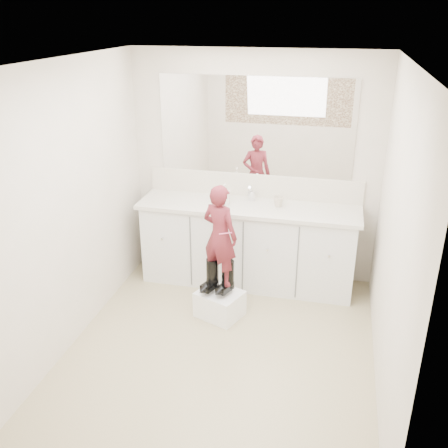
# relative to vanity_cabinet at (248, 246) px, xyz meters

# --- Properties ---
(floor) EXTENTS (3.00, 3.00, 0.00)m
(floor) POSITION_rel_vanity_cabinet_xyz_m (0.00, -1.23, -0.42)
(floor) COLOR #968962
(floor) RESTS_ON ground
(ceiling) EXTENTS (3.00, 3.00, 0.00)m
(ceiling) POSITION_rel_vanity_cabinet_xyz_m (0.00, -1.23, 1.97)
(ceiling) COLOR white
(ceiling) RESTS_ON wall_back
(wall_back) EXTENTS (2.60, 0.00, 2.60)m
(wall_back) POSITION_rel_vanity_cabinet_xyz_m (0.00, 0.27, 0.77)
(wall_back) COLOR beige
(wall_back) RESTS_ON floor
(wall_front) EXTENTS (2.60, 0.00, 2.60)m
(wall_front) POSITION_rel_vanity_cabinet_xyz_m (0.00, -2.73, 0.77)
(wall_front) COLOR beige
(wall_front) RESTS_ON floor
(wall_left) EXTENTS (0.00, 3.00, 3.00)m
(wall_left) POSITION_rel_vanity_cabinet_xyz_m (-1.30, -1.23, 0.78)
(wall_left) COLOR beige
(wall_left) RESTS_ON floor
(wall_right) EXTENTS (0.00, 3.00, 3.00)m
(wall_right) POSITION_rel_vanity_cabinet_xyz_m (1.30, -1.23, 0.78)
(wall_right) COLOR beige
(wall_right) RESTS_ON floor
(vanity_cabinet) EXTENTS (2.20, 0.55, 0.85)m
(vanity_cabinet) POSITION_rel_vanity_cabinet_xyz_m (0.00, 0.00, 0.00)
(vanity_cabinet) COLOR silver
(vanity_cabinet) RESTS_ON floor
(countertop) EXTENTS (2.28, 0.58, 0.04)m
(countertop) POSITION_rel_vanity_cabinet_xyz_m (0.00, -0.01, 0.45)
(countertop) COLOR beige
(countertop) RESTS_ON vanity_cabinet
(backsplash) EXTENTS (2.28, 0.03, 0.25)m
(backsplash) POSITION_rel_vanity_cabinet_xyz_m (0.00, 0.26, 0.59)
(backsplash) COLOR beige
(backsplash) RESTS_ON countertop
(mirror) EXTENTS (2.00, 0.02, 1.00)m
(mirror) POSITION_rel_vanity_cabinet_xyz_m (0.00, 0.26, 1.22)
(mirror) COLOR white
(mirror) RESTS_ON wall_back
(dot_panel) EXTENTS (2.00, 0.01, 1.20)m
(dot_panel) POSITION_rel_vanity_cabinet_xyz_m (0.00, -2.71, 1.22)
(dot_panel) COLOR #472819
(dot_panel) RESTS_ON wall_front
(faucet) EXTENTS (0.08, 0.08, 0.10)m
(faucet) POSITION_rel_vanity_cabinet_xyz_m (0.00, 0.15, 0.52)
(faucet) COLOR silver
(faucet) RESTS_ON countertop
(cup) EXTENTS (0.14, 0.14, 0.10)m
(cup) POSITION_rel_vanity_cabinet_xyz_m (0.30, 0.03, 0.52)
(cup) COLOR beige
(cup) RESTS_ON countertop
(soap_bottle) EXTENTS (0.10, 0.10, 0.21)m
(soap_bottle) POSITION_rel_vanity_cabinet_xyz_m (-0.25, -0.03, 0.57)
(soap_bottle) COLOR silver
(soap_bottle) RESTS_ON countertop
(step_stool) EXTENTS (0.50, 0.46, 0.26)m
(step_stool) POSITION_rel_vanity_cabinet_xyz_m (-0.13, -0.72, -0.30)
(step_stool) COLOR white
(step_stool) RESTS_ON floor
(boot_left) EXTENTS (0.20, 0.25, 0.33)m
(boot_left) POSITION_rel_vanity_cabinet_xyz_m (-0.21, -0.70, -0.00)
(boot_left) COLOR black
(boot_left) RESTS_ON step_stool
(boot_right) EXTENTS (0.20, 0.25, 0.33)m
(boot_right) POSITION_rel_vanity_cabinet_xyz_m (-0.06, -0.70, -0.00)
(boot_right) COLOR black
(boot_right) RESTS_ON step_stool
(toddler) EXTENTS (0.41, 0.35, 0.97)m
(toddler) POSITION_rel_vanity_cabinet_xyz_m (-0.13, -0.70, 0.42)
(toddler) COLOR #9C3039
(toddler) RESTS_ON step_stool
(toothbrush) EXTENTS (0.13, 0.06, 0.06)m
(toothbrush) POSITION_rel_vanity_cabinet_xyz_m (-0.06, -0.78, 0.48)
(toothbrush) COLOR pink
(toothbrush) RESTS_ON toddler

